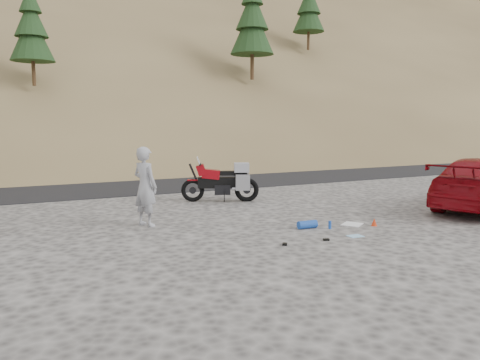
# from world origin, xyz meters

# --- Properties ---
(ground) EXTENTS (140.00, 140.00, 0.00)m
(ground) POSITION_xyz_m (0.00, 0.00, 0.00)
(ground) COLOR #423F3C
(ground) RESTS_ON ground
(road) EXTENTS (120.00, 7.00, 0.05)m
(road) POSITION_xyz_m (0.00, 9.00, 0.00)
(road) COLOR black
(road) RESTS_ON ground
(hillside) EXTENTS (120.00, 73.00, 46.72)m
(hillside) POSITION_xyz_m (-0.05, 40.88, 11.08)
(hillside) COLOR brown
(hillside) RESTS_ON ground
(motorcycle) EXTENTS (2.33, 1.25, 1.47)m
(motorcycle) POSITION_xyz_m (0.87, 3.21, 0.63)
(motorcycle) COLOR black
(motorcycle) RESTS_ON ground
(man) EXTENTS (0.74, 0.84, 1.93)m
(man) POSITION_xyz_m (-2.26, 0.85, 0.00)
(man) COLOR #99999E
(man) RESTS_ON ground
(gear_white_cloth) EXTENTS (0.64, 0.63, 0.02)m
(gear_white_cloth) POSITION_xyz_m (2.34, -1.26, 0.01)
(gear_white_cloth) COLOR white
(gear_white_cloth) RESTS_ON ground
(gear_blue_mat) EXTENTS (0.49, 0.22, 0.19)m
(gear_blue_mat) POSITION_xyz_m (1.11, -1.13, 0.10)
(gear_blue_mat) COLOR #1B46A3
(gear_blue_mat) RESTS_ON ground
(gear_bottle) EXTENTS (0.07, 0.07, 0.19)m
(gear_bottle) POSITION_xyz_m (1.57, -1.39, 0.09)
(gear_bottle) COLOR #1B46A3
(gear_bottle) RESTS_ON ground
(gear_funnel) EXTENTS (0.19, 0.19, 0.19)m
(gear_funnel) POSITION_xyz_m (2.72, -1.61, 0.09)
(gear_funnel) COLOR red
(gear_funnel) RESTS_ON ground
(gear_glove_a) EXTENTS (0.15, 0.14, 0.04)m
(gear_glove_a) POSITION_xyz_m (0.83, -2.25, 0.02)
(gear_glove_a) COLOR black
(gear_glove_a) RESTS_ON ground
(gear_glove_b) EXTENTS (0.15, 0.15, 0.04)m
(gear_glove_b) POSITION_xyz_m (-0.17, -2.19, 0.02)
(gear_glove_b) COLOR black
(gear_glove_b) RESTS_ON ground
(gear_blue_cloth) EXTENTS (0.34, 0.26, 0.01)m
(gear_blue_cloth) POSITION_xyz_m (1.62, -2.24, 0.01)
(gear_blue_cloth) COLOR #92C4E2
(gear_blue_cloth) RESTS_ON ground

